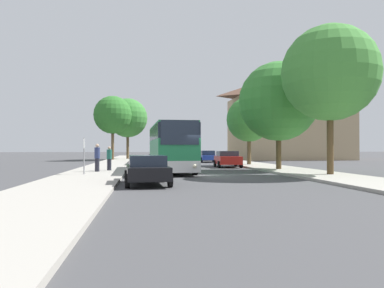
% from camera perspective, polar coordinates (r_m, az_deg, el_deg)
% --- Properties ---
extents(ground_plane, '(300.00, 300.00, 0.00)m').
position_cam_1_polar(ground_plane, '(23.15, 2.09, -4.92)').
color(ground_plane, '#424244').
rests_on(ground_plane, ground).
extents(sidewalk_left, '(4.00, 120.00, 0.15)m').
position_cam_1_polar(sidewalk_left, '(23.06, -15.40, -4.73)').
color(sidewalk_left, '#A39E93').
rests_on(sidewalk_left, ground_plane).
extents(sidewalk_right, '(4.00, 120.00, 0.15)m').
position_cam_1_polar(sidewalk_right, '(25.26, 18.00, -4.36)').
color(sidewalk_right, '#A39E93').
rests_on(sidewalk_right, ground_plane).
extents(building_right_background, '(16.21, 12.85, 13.50)m').
position_cam_1_polar(building_right_background, '(60.42, 14.33, 4.14)').
color(building_right_background, tan).
rests_on(building_right_background, ground_plane).
extents(bus_front, '(3.05, 10.67, 3.40)m').
position_cam_1_polar(bus_front, '(27.10, -3.27, -0.46)').
color(bus_front, silver).
rests_on(bus_front, ground_plane).
extents(bus_middle, '(2.82, 11.75, 3.24)m').
position_cam_1_polar(bus_middle, '(41.07, -4.57, -0.63)').
color(bus_middle, silver).
rests_on(bus_middle, ground_plane).
extents(parked_car_left_curb, '(2.25, 4.41, 1.39)m').
position_cam_1_polar(parked_car_left_curb, '(17.74, -6.88, -3.84)').
color(parked_car_left_curb, black).
rests_on(parked_car_left_curb, ground_plane).
extents(parked_car_right_near, '(2.27, 4.00, 1.47)m').
position_cam_1_polar(parked_car_right_near, '(33.86, 5.44, -2.25)').
color(parked_car_right_near, red).
rests_on(parked_car_right_near, ground_plane).
extents(parked_car_right_far, '(2.07, 4.12, 1.44)m').
position_cam_1_polar(parked_car_right_far, '(45.97, 2.39, -1.87)').
color(parked_car_right_far, '#233D9E').
rests_on(parked_car_right_far, ground_plane).
extents(bus_stop_sign, '(0.08, 0.45, 2.21)m').
position_cam_1_polar(bus_stop_sign, '(23.56, -16.12, -1.10)').
color(bus_stop_sign, gray).
rests_on(bus_stop_sign, sidewalk_left).
extents(pedestrian_waiting_near, '(0.36, 0.36, 1.70)m').
position_cam_1_polar(pedestrian_waiting_near, '(27.32, -12.50, -2.14)').
color(pedestrian_waiting_near, '#23232D').
rests_on(pedestrian_waiting_near, sidewalk_left).
extents(pedestrian_waiting_far, '(0.36, 0.36, 1.87)m').
position_cam_1_polar(pedestrian_waiting_far, '(26.08, -14.25, -2.00)').
color(pedestrian_waiting_far, '#23232D').
rests_on(pedestrian_waiting_far, sidewalk_left).
extents(tree_left_near, '(5.89, 5.89, 9.09)m').
position_cam_1_polar(tree_left_near, '(57.30, -9.76, 3.93)').
color(tree_left_near, brown).
rests_on(tree_left_near, sidewalk_left).
extents(tree_left_far, '(5.29, 5.29, 8.88)m').
position_cam_1_polar(tree_left_far, '(53.48, -11.99, 4.35)').
color(tree_left_far, brown).
rests_on(tree_left_far, sidewalk_left).
extents(tree_right_near, '(6.03, 6.03, 8.16)m').
position_cam_1_polar(tree_right_near, '(29.38, 13.05, 6.33)').
color(tree_right_near, '#513D23').
rests_on(tree_right_near, sidewalk_right).
extents(tree_right_mid, '(4.41, 4.41, 6.63)m').
position_cam_1_polar(tree_right_mid, '(37.21, 8.68, 3.72)').
color(tree_right_mid, brown).
rests_on(tree_right_mid, sidewalk_right).
extents(tree_right_far, '(5.85, 5.85, 9.08)m').
position_cam_1_polar(tree_right_far, '(24.62, 20.27, 10.09)').
color(tree_right_far, '#513D23').
rests_on(tree_right_far, sidewalk_right).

